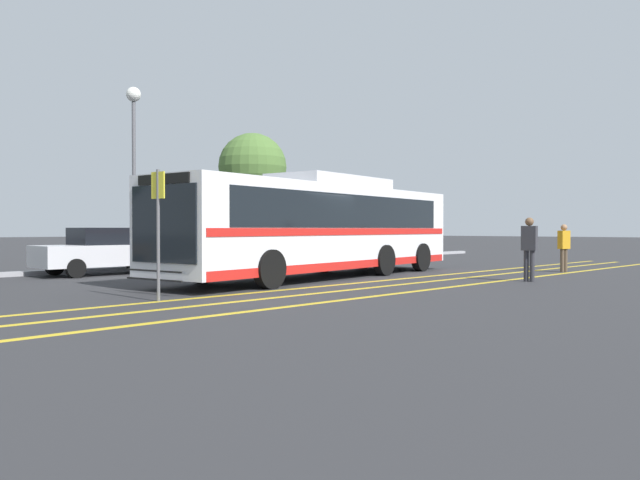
% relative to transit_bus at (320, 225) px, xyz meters
% --- Properties ---
extents(ground_plane, '(220.00, 220.00, 0.00)m').
position_rel_transit_bus_xyz_m(ground_plane, '(-1.16, -0.40, -1.63)').
color(ground_plane, '#2D2D30').
extents(lane_strip_0, '(32.28, 0.20, 0.01)m').
position_rel_transit_bus_xyz_m(lane_strip_0, '(-0.02, -2.20, -1.62)').
color(lane_strip_0, gold).
rests_on(lane_strip_0, ground_plane).
extents(lane_strip_1, '(32.28, 0.20, 0.01)m').
position_rel_transit_bus_xyz_m(lane_strip_1, '(-0.02, -3.37, -1.62)').
color(lane_strip_1, gold).
rests_on(lane_strip_1, ground_plane).
extents(lane_strip_2, '(32.28, 0.20, 0.01)m').
position_rel_transit_bus_xyz_m(lane_strip_2, '(-0.02, -4.74, -1.62)').
color(lane_strip_2, gold).
rests_on(lane_strip_2, ground_plane).
extents(curb_strip, '(40.28, 0.36, 0.15)m').
position_rel_transit_bus_xyz_m(curb_strip, '(-0.02, 7.24, -1.55)').
color(curb_strip, '#99999E').
rests_on(curb_strip, ground_plane).
extents(transit_bus, '(12.79, 4.26, 3.19)m').
position_rel_transit_bus_xyz_m(transit_bus, '(0.00, 0.00, 0.00)').
color(transit_bus, silver).
rests_on(transit_bus, ground_plane).
extents(parked_car_1, '(4.59, 1.80, 1.56)m').
position_rel_transit_bus_xyz_m(parked_car_1, '(-4.11, 5.96, -0.85)').
color(parked_car_1, silver).
rests_on(parked_car_1, ground_plane).
extents(pedestrian_0, '(0.46, 0.32, 1.68)m').
position_rel_transit_bus_xyz_m(pedestrian_0, '(7.73, -4.44, -0.67)').
color(pedestrian_0, brown).
rests_on(pedestrian_0, ground_plane).
extents(pedestrian_1, '(0.28, 0.45, 1.85)m').
position_rel_transit_bus_xyz_m(pedestrian_1, '(3.07, -5.41, -0.56)').
color(pedestrian_1, '#2D2D33').
rests_on(pedestrian_1, ground_plane).
extents(bus_stop_sign, '(0.09, 0.40, 2.76)m').
position_rel_transit_bus_xyz_m(bus_stop_sign, '(-7.02, -2.14, 0.10)').
color(bus_stop_sign, '#59595E').
rests_on(bus_stop_sign, ground_plane).
extents(street_lamp, '(0.55, 0.55, 6.86)m').
position_rel_transit_bus_xyz_m(street_lamp, '(-2.07, 7.82, 3.50)').
color(street_lamp, '#59595E').
rests_on(street_lamp, ground_plane).
extents(tree_1, '(3.27, 3.27, 6.11)m').
position_rel_transit_bus_xyz_m(tree_1, '(5.16, 9.63, 2.83)').
color(tree_1, '#513823').
rests_on(tree_1, ground_plane).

